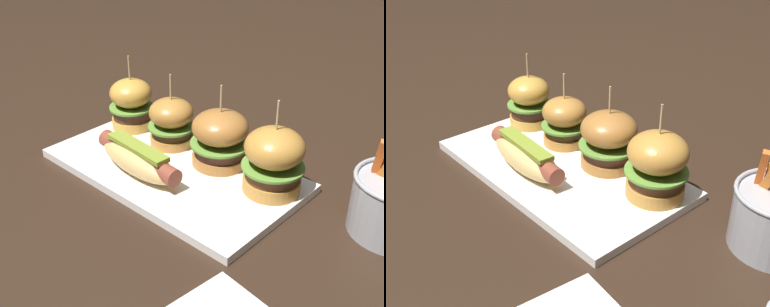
% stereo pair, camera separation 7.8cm
% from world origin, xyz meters
% --- Properties ---
extents(ground_plane, '(3.00, 3.00, 0.00)m').
position_xyz_m(ground_plane, '(0.00, 0.00, 0.00)').
color(ground_plane, black).
extents(platter_main, '(0.42, 0.23, 0.01)m').
position_xyz_m(platter_main, '(0.00, 0.00, 0.01)').
color(platter_main, white).
rests_on(platter_main, ground).
extents(hot_dog, '(0.18, 0.07, 0.05)m').
position_xyz_m(hot_dog, '(-0.03, -0.05, 0.04)').
color(hot_dog, '#DCB46B').
rests_on(hot_dog, platter_main).
extents(slider_far_left, '(0.08, 0.08, 0.14)m').
position_xyz_m(slider_far_left, '(-0.16, 0.05, 0.06)').
color(slider_far_left, gold).
rests_on(slider_far_left, platter_main).
extents(slider_center_left, '(0.08, 0.08, 0.13)m').
position_xyz_m(slider_center_left, '(-0.06, 0.05, 0.06)').
color(slider_center_left, '#B97C36').
rests_on(slider_center_left, platter_main).
extents(slider_center_right, '(0.10, 0.10, 0.14)m').
position_xyz_m(slider_center_right, '(0.05, 0.06, 0.06)').
color(slider_center_right, '#AB6E32').
rests_on(slider_center_right, platter_main).
extents(slider_far_right, '(0.10, 0.10, 0.15)m').
position_xyz_m(slider_far_right, '(0.16, 0.05, 0.07)').
color(slider_far_right, '#C48738').
rests_on(slider_far_right, platter_main).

